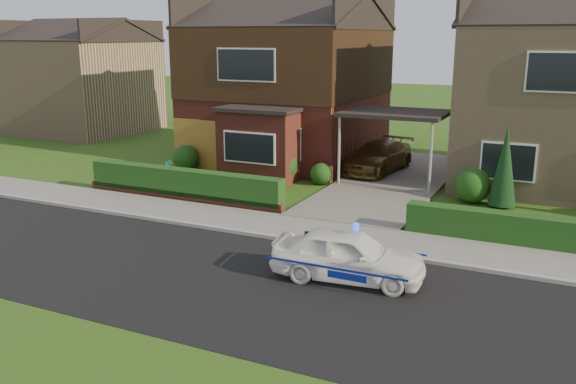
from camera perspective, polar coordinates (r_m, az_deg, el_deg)
The scene contains 23 objects.
ground at distance 14.02m, azimuth -2.74°, elevation -8.78°, with size 120.00×120.00×0.00m, color #254E14.
road at distance 14.02m, azimuth -2.74°, elevation -8.78°, with size 60.00×6.00×0.02m, color black.
kerb at distance 16.57m, azimuth 2.22°, elevation -4.82°, with size 60.00×0.16×0.12m, color #9E9993.
sidewalk at distance 17.49m, azimuth 3.57°, elevation -3.82°, with size 60.00×2.00×0.10m, color slate.
driveway at distance 23.81m, azimuth 9.75°, elevation 0.97°, with size 3.80×12.00×0.12m, color #666059.
house_left at distance 27.96m, azimuth 0.09°, elevation 10.95°, with size 7.50×9.53×7.25m.
house_right at distance 25.42m, azimuth 24.86°, elevation 8.94°, with size 7.50×8.06×7.25m.
carport_link at distance 23.30m, azimuth 9.99°, elevation 7.17°, with size 3.80×3.00×2.77m.
garage_door at distance 26.08m, azimuth -8.56°, elevation 4.42°, with size 2.20×0.10×2.10m, color brown.
dwarf_wall at distance 21.15m, azimuth -9.92°, elevation -0.40°, with size 7.70×0.25×0.36m, color maroon.
hedge_left at distance 21.32m, azimuth -9.67°, elevation -0.78°, with size 7.50×0.55×0.90m, color #173D13.
hedge_right at distance 17.60m, azimuth 23.06°, elevation -5.05°, with size 7.50×0.55×0.80m, color #173D13.
shrub_left_far at distance 25.94m, azimuth -9.55°, elevation 3.18°, with size 1.08×1.08×1.08m, color #173D13.
shrub_left_mid at distance 23.50m, azimuth -0.76°, elevation 2.51°, with size 1.32×1.32×1.32m, color #173D13.
shrub_left_near at distance 23.18m, azimuth 3.13°, elevation 1.71°, with size 0.84×0.84×0.84m, color #173D13.
shrub_right_near at distance 21.53m, azimuth 16.86°, elevation 0.60°, with size 1.20×1.20×1.20m, color #173D13.
conifer_a at distance 21.07m, azimuth 19.59°, elevation 2.04°, with size 0.90×0.90×2.60m, color black.
neighbour_left at distance 37.92m, azimuth -18.58°, elevation 9.30°, with size 6.50×7.00×5.20m, color tan.
police_car at distance 14.18m, azimuth 5.65°, elevation -5.94°, with size 3.25×3.67×1.37m.
driveway_car at distance 25.17m, azimuth 8.44°, elevation 3.30°, with size 1.69×4.16×1.21m, color brown.
potted_plant_a at distance 24.88m, azimuth -11.12°, elevation 2.15°, with size 0.35×0.24×0.67m, color gray.
potted_plant_b at distance 23.33m, azimuth -1.26°, elevation 1.79°, with size 0.37×0.45×0.82m, color gray.
potted_plant_c at distance 22.10m, azimuth -10.37°, elevation 0.65°, with size 0.38×0.38×0.68m, color gray.
Camera 1 is at (6.09, -11.36, 5.53)m, focal length 38.00 mm.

